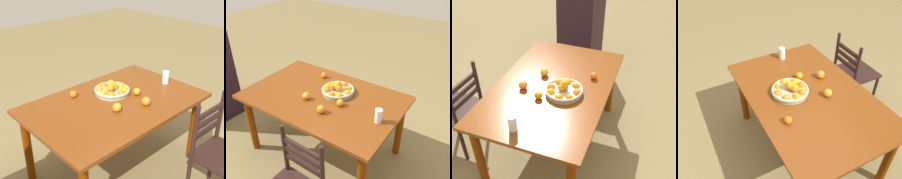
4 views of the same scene
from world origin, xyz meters
TOP-DOWN VIEW (x-y plane):
  - ground_plane at (0.00, 0.00)m, footprint 12.00×12.00m
  - dining_table at (0.00, 0.00)m, footprint 1.56×1.01m
  - chair_near_window at (-0.34, 0.87)m, footprint 0.44×0.44m
  - fruit_bowl at (-0.08, -0.13)m, footprint 0.34×0.34m
  - orange_loose_0 at (0.22, -0.32)m, footprint 0.06×0.06m
  - orange_loose_1 at (-0.23, 0.05)m, footprint 0.07×0.07m
  - orange_loose_2 at (0.11, 0.14)m, footprint 0.07×0.07m
  - orange_loose_3 at (-0.15, 0.23)m, footprint 0.08×0.08m
  - drinking_glass at (-0.64, 0.06)m, footprint 0.06×0.06m

SIDE VIEW (x-z plane):
  - ground_plane at x=0.00m, z-range 0.00..0.00m
  - chair_near_window at x=-0.34m, z-range 0.00..0.92m
  - dining_table at x=0.00m, z-range 0.27..1.00m
  - orange_loose_0 at x=0.22m, z-range 0.73..0.80m
  - orange_loose_1 at x=-0.23m, z-range 0.73..0.80m
  - orange_loose_2 at x=0.11m, z-range 0.73..0.81m
  - orange_loose_3 at x=-0.15m, z-range 0.73..0.81m
  - fruit_bowl at x=-0.08m, z-range 0.70..0.84m
  - drinking_glass at x=-0.64m, z-range 0.73..0.86m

